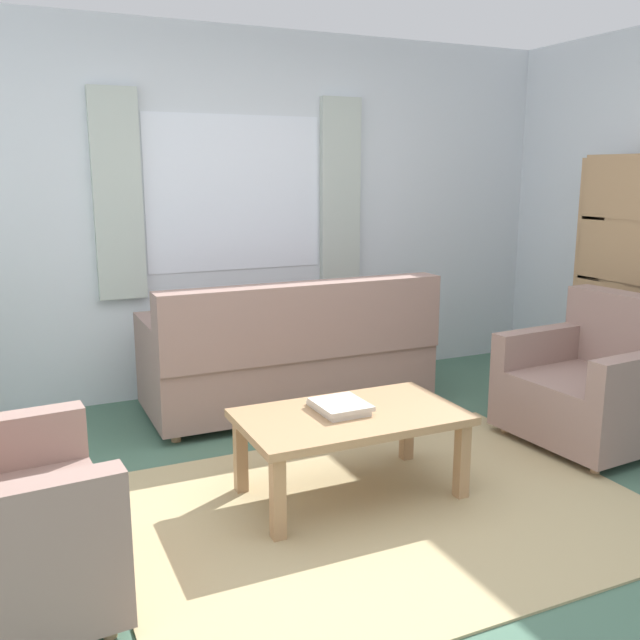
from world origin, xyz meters
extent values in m
plane|color=#476B56|center=(0.00, 0.00, 0.00)|extent=(6.24, 6.24, 0.00)
cube|color=silver|center=(0.00, 2.26, 1.30)|extent=(5.32, 0.12, 2.60)
cube|color=white|center=(0.00, 2.20, 1.45)|extent=(1.30, 0.01, 1.10)
cube|color=#B2BCB2|center=(-0.83, 2.17, 1.45)|extent=(0.32, 0.06, 1.40)
cube|color=#B2BCB2|center=(0.83, 2.17, 1.45)|extent=(0.32, 0.06, 1.40)
cube|color=tan|center=(0.00, 0.00, 0.01)|extent=(2.51, 1.88, 0.01)
cube|color=gray|center=(0.15, 1.60, 0.25)|extent=(1.90, 0.80, 0.38)
cube|color=gray|center=(0.15, 1.28, 0.68)|extent=(1.90, 0.20, 0.48)
cube|color=gray|center=(1.02, 1.60, 0.56)|extent=(0.16, 0.80, 0.24)
cube|color=gray|center=(-0.72, 1.60, 0.56)|extent=(0.16, 0.80, 0.24)
cylinder|color=#A87F56|center=(1.00, 1.90, 0.03)|extent=(0.06, 0.06, 0.06)
cylinder|color=#A87F56|center=(-0.70, 1.90, 0.03)|extent=(0.06, 0.06, 0.06)
cylinder|color=#A87F56|center=(1.00, 1.30, 0.03)|extent=(0.06, 0.06, 0.06)
cylinder|color=#A87F56|center=(-0.70, 1.30, 0.03)|extent=(0.06, 0.06, 0.06)
cylinder|color=#A87F56|center=(-1.34, -0.41, 0.03)|extent=(0.05, 0.05, 0.06)
cylinder|color=#A87F56|center=(-1.39, 0.27, 0.03)|extent=(0.05, 0.05, 0.06)
cube|color=gray|center=(1.55, 0.25, 0.24)|extent=(0.87, 0.90, 0.36)
cube|color=gray|center=(1.88, 0.28, 0.65)|extent=(0.25, 0.85, 0.46)
cube|color=gray|center=(1.52, 0.61, 0.53)|extent=(0.81, 0.18, 0.22)
cylinder|color=#A87F56|center=(1.20, 0.56, 0.03)|extent=(0.05, 0.05, 0.06)
cylinder|color=#A87F56|center=(1.26, -0.11, 0.03)|extent=(0.05, 0.05, 0.06)
cylinder|color=#A87F56|center=(1.84, 0.62, 0.03)|extent=(0.05, 0.05, 0.06)
cube|color=#A87F56|center=(-0.07, 0.21, 0.42)|extent=(1.10, 0.64, 0.04)
cube|color=#A87F56|center=(-0.56, -0.05, 0.20)|extent=(0.06, 0.06, 0.40)
cube|color=#A87F56|center=(0.42, -0.05, 0.20)|extent=(0.06, 0.06, 0.40)
cube|color=#A87F56|center=(-0.56, 0.47, 0.20)|extent=(0.06, 0.06, 0.40)
cube|color=#A87F56|center=(0.42, 0.47, 0.20)|extent=(0.06, 0.06, 0.40)
cube|color=beige|center=(-0.11, 0.28, 0.45)|extent=(0.22, 0.31, 0.02)
cube|color=beige|center=(-0.10, 0.26, 0.47)|extent=(0.25, 0.28, 0.02)
cube|color=#A87F56|center=(2.38, 1.11, 0.85)|extent=(0.30, 0.04, 1.70)
cube|color=#A87F56|center=(2.24, 0.66, 0.85)|extent=(0.02, 0.90, 1.70)
cube|color=#A87F56|center=(2.38, 0.66, 0.01)|extent=(0.30, 0.86, 0.02)
cube|color=#A87F56|center=(2.38, 0.66, 0.43)|extent=(0.30, 0.86, 0.02)
cube|color=beige|center=(2.38, 0.77, 0.99)|extent=(0.28, 0.08, 0.23)
cube|color=#5B8E93|center=(2.38, 0.86, 0.99)|extent=(0.25, 0.07, 0.24)
cube|color=#7F478C|center=(2.38, 0.95, 0.97)|extent=(0.28, 0.08, 0.19)
cube|color=#7F478C|center=(2.38, 1.03, 1.02)|extent=(0.28, 0.06, 0.30)
camera|label=1|loc=(-1.56, -2.69, 1.61)|focal=39.11mm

